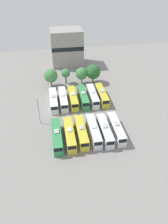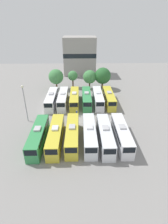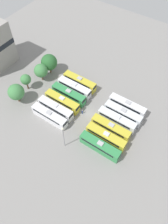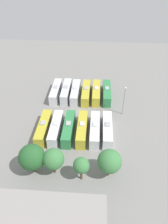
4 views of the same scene
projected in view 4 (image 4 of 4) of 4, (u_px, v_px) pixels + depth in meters
ground_plane at (79, 113)px, 64.68m from camera, size 121.32×121.32×0.00m
bus_0 at (107, 93)px, 70.35m from camera, size 2.44×11.84×3.60m
bus_1 at (96, 92)px, 70.42m from camera, size 2.44×11.84×3.60m
bus_2 at (86, 93)px, 70.32m from camera, size 2.44×11.84×3.60m
bus_3 at (75, 92)px, 70.58m from camera, size 2.44×11.84×3.60m
bus_4 at (66, 91)px, 71.04m from camera, size 2.44×11.84×3.60m
bus_5 at (56, 91)px, 70.99m from camera, size 2.44×11.84×3.60m
bus_6 at (107, 129)px, 56.33m from camera, size 2.44×11.84×3.60m
bus_7 at (95, 129)px, 56.32m from camera, size 2.44×11.84×3.60m
bus_8 at (82, 129)px, 56.51m from camera, size 2.44×11.84×3.60m
bus_9 at (69, 128)px, 56.64m from camera, size 2.44×11.84×3.60m
bus_10 at (56, 128)px, 56.69m from camera, size 2.44×11.84×3.60m
bus_11 at (44, 128)px, 56.81m from camera, size 2.44×11.84×3.60m
worker_person at (81, 115)px, 62.79m from camera, size 0.36×0.36×1.67m
light_pole at (124, 97)px, 60.67m from camera, size 0.60×0.60×9.17m
tree_0 at (109, 161)px, 44.66m from camera, size 5.11×5.11×6.97m
tree_1 at (81, 166)px, 43.96m from camera, size 3.42×3.42×6.03m
tree_2 at (53, 159)px, 45.34m from camera, size 4.62×4.62×6.56m
tree_3 at (32, 157)px, 45.32m from camera, size 5.59×5.59×7.38m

